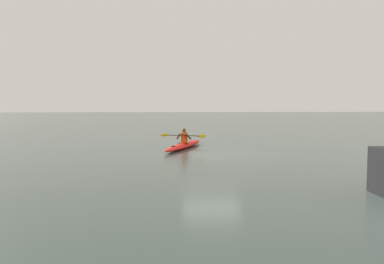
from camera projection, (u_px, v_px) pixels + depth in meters
ground_plane at (212, 155)px, 16.86m from camera, size 160.00×160.00×0.00m
kayak at (184, 145)px, 19.34m from camera, size 2.41×4.87×0.27m
kayaker at (184, 136)px, 19.33m from camera, size 2.23×0.92×0.73m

